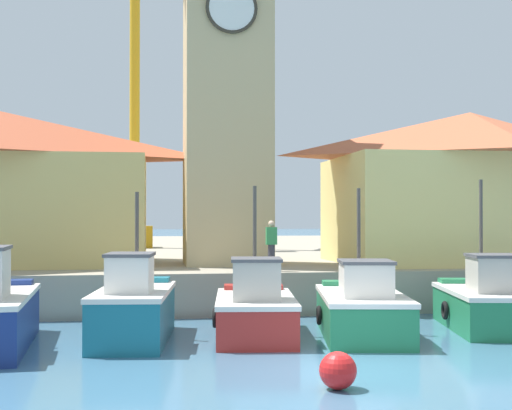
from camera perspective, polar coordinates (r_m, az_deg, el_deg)
The scene contains 11 objects.
ground_plane at distance 15.14m, azimuth 8.41°, elevation -12.83°, with size 300.00×300.00×0.00m, color teal.
quay_wharf at distance 42.07m, azimuth -2.53°, elevation -4.20°, with size 120.00×40.00×1.36m, color #9E937F.
fishing_boat_left_outer at distance 18.28m, azimuth -9.77°, elevation -8.21°, with size 2.22×4.52×3.76m.
fishing_boat_left_inner at distance 18.52m, azimuth -0.06°, elevation -8.42°, with size 2.46×4.38×3.93m.
fishing_boat_mid_left at distance 18.92m, azimuth 8.47°, elevation -8.24°, with size 2.83×4.97×3.88m.
fishing_boat_center at distance 20.73m, azimuth 18.02°, elevation -7.51°, with size 2.81×4.55×4.16m.
clock_tower at distance 26.59m, azimuth -2.36°, elevation 10.57°, with size 3.57×3.57×14.92m.
warehouse_right at distance 28.43m, azimuth 16.79°, elevation 1.50°, with size 10.66×6.63×5.73m.
port_crane_near at distance 40.75m, azimuth -9.41°, elevation 8.29°, with size 6.23×9.96×20.18m.
mooring_buoy at distance 13.28m, azimuth 6.57°, elevation -13.02°, with size 0.68×0.68×0.68m, color red.
dock_worker_near_tower at distance 22.77m, azimuth 1.24°, elevation -3.20°, with size 0.34×0.22×1.62m.
Camera 1 is at (-4.27, -14.18, 3.15)m, focal length 50.00 mm.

